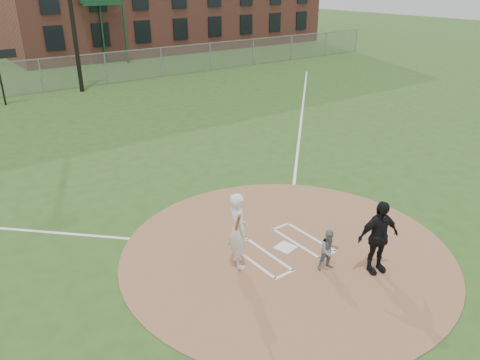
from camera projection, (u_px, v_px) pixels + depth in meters
ground at (286, 252)px, 11.96m from camera, size 140.00×140.00×0.00m
dirt_circle at (286, 251)px, 11.96m from camera, size 8.40×8.40×0.02m
home_plate at (285, 248)px, 12.07m from camera, size 0.56×0.56×0.03m
foul_line_first at (302, 116)px, 23.48m from camera, size 17.04×17.04×0.01m
catcher at (329, 250)px, 11.04m from camera, size 0.60×0.54×1.03m
umpire at (378, 237)px, 10.81m from camera, size 1.15×0.72×1.82m
batters_boxes at (282, 248)px, 12.06m from camera, size 2.08×1.88×0.01m
batter_at_plate at (238, 230)px, 11.02m from camera, size 0.79×1.08×1.90m
outfield_fence at (41, 76)px, 27.79m from camera, size 56.08×0.08×2.03m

